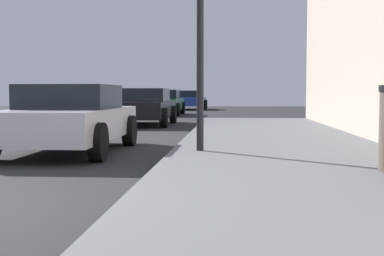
{
  "coord_description": "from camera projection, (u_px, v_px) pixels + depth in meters",
  "views": [
    {
      "loc": [
        3.01,
        -4.78,
        1.12
      ],
      "look_at": [
        2.41,
        3.44,
        0.58
      ],
      "focal_mm": 50.32,
      "sensor_mm": 36.0,
      "label": 1
    }
  ],
  "objects": [
    {
      "name": "car_blue",
      "position": [
        192.0,
        100.0,
        36.1
      ],
      "size": [
        1.92,
        4.27,
        1.27
      ],
      "rotation": [
        0.0,
        0.0,
        3.14
      ],
      "color": "#233899",
      "rests_on": "ground_plane"
    },
    {
      "name": "car_green",
      "position": [
        162.0,
        102.0,
        27.09
      ],
      "size": [
        2.03,
        4.39,
        1.27
      ],
      "rotation": [
        0.0,
        0.0,
        3.14
      ],
      "color": "#196638",
      "rests_on": "ground_plane"
    },
    {
      "name": "car_black",
      "position": [
        144.0,
        106.0,
        18.67
      ],
      "size": [
        1.97,
        4.3,
        1.27
      ],
      "rotation": [
        0.0,
        0.0,
        3.14
      ],
      "color": "black",
      "rests_on": "ground_plane"
    },
    {
      "name": "car_silver",
      "position": [
        68.0,
        118.0,
        10.11
      ],
      "size": [
        2.05,
        4.2,
        1.27
      ],
      "rotation": [
        0.0,
        0.0,
        3.14
      ],
      "color": "#B7B7BF",
      "rests_on": "ground_plane"
    },
    {
      "name": "sidewalk",
      "position": [
        343.0,
        211.0,
        4.76
      ],
      "size": [
        4.0,
        32.0,
        0.15
      ],
      "primitive_type": "cube",
      "color": "#5B5B60",
      "rests_on": "ground_plane"
    }
  ]
}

